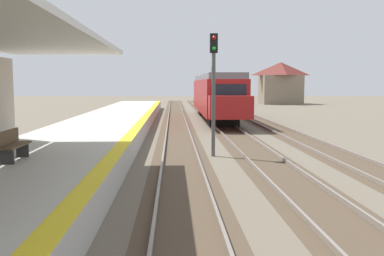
{
  "coord_description": "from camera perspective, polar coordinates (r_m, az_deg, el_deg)",
  "views": [
    {
      "loc": [
        1.61,
        1.37,
        3.11
      ],
      "look_at": [
        2.04,
        11.03,
        2.1
      ],
      "focal_mm": 39.74,
      "sensor_mm": 36.0,
      "label": 1
    }
  ],
  "objects": [
    {
      "name": "track_pair_nearest_platform",
      "position": [
        18.88,
        -1.63,
        -3.37
      ],
      "size": [
        2.34,
        120.0,
        0.16
      ],
      "color": "#4C3D2D",
      "rests_on": "ground"
    },
    {
      "name": "distant_trackside_house",
      "position": [
        67.18,
        11.8,
        6.03
      ],
      "size": [
        6.6,
        5.28,
        6.4
      ],
      "color": "#7F705B",
      "rests_on": "ground"
    },
    {
      "name": "track_pair_far_side",
      "position": [
        20.17,
        18.1,
        -3.07
      ],
      "size": [
        2.34,
        120.0,
        0.16
      ],
      "color": "#4C3D2D",
      "rests_on": "ground"
    },
    {
      "name": "approaching_train",
      "position": [
        36.83,
        3.22,
        4.5
      ],
      "size": [
        2.93,
        19.6,
        4.76
      ],
      "color": "maroon",
      "rests_on": "ground"
    },
    {
      "name": "station_platform",
      "position": [
        15.42,
        -18.0,
        -4.26
      ],
      "size": [
        5.0,
        80.0,
        0.91
      ],
      "color": "#B7B5AD",
      "rests_on": "ground"
    },
    {
      "name": "track_pair_middle",
      "position": [
        19.24,
        8.56,
        -3.26
      ],
      "size": [
        2.34,
        120.0,
        0.16
      ],
      "color": "#4C3D2D",
      "rests_on": "ground"
    },
    {
      "name": "platform_bench",
      "position": [
        13.3,
        -22.98,
        -2.01
      ],
      "size": [
        0.45,
        1.6,
        0.88
      ],
      "color": "brown",
      "rests_on": "station_platform"
    },
    {
      "name": "rail_signal_post",
      "position": [
        18.09,
        2.92,
        6.22
      ],
      "size": [
        0.32,
        0.34,
        5.2
      ],
      "color": "#4C4C4C",
      "rests_on": "ground"
    }
  ]
}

